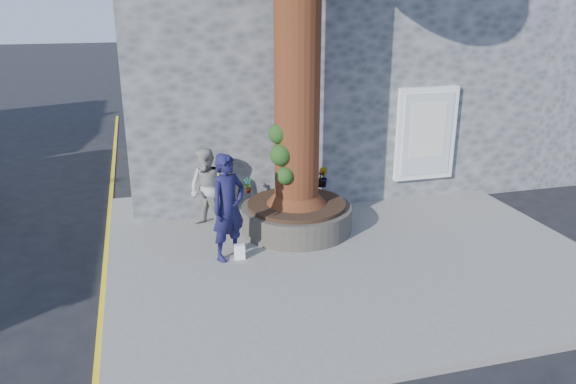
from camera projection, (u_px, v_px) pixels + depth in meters
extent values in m
plane|color=black|center=(284.00, 283.00, 9.84)|extent=(120.00, 120.00, 0.00)
cube|color=slate|center=(344.00, 247.00, 11.10)|extent=(9.00, 8.00, 0.12)
cube|color=yellow|center=(105.00, 278.00, 9.99)|extent=(0.10, 30.00, 0.01)
cube|color=#4A4E4F|center=(304.00, 62.00, 16.04)|extent=(10.00, 8.00, 6.00)
cube|color=white|center=(426.00, 134.00, 13.21)|extent=(1.50, 0.12, 2.20)
cube|color=silver|center=(427.00, 135.00, 13.16)|extent=(1.25, 0.04, 1.95)
cube|color=silver|center=(428.00, 131.00, 13.11)|extent=(0.90, 0.02, 1.30)
cube|color=#4A4E4F|center=(542.00, 55.00, 18.03)|extent=(6.00, 8.00, 6.00)
cylinder|color=black|center=(296.00, 218.00, 11.74)|extent=(2.30, 2.30, 0.52)
cylinder|color=black|center=(297.00, 204.00, 11.64)|extent=(2.04, 2.04, 0.08)
cylinder|color=#492712|center=(298.00, 13.00, 10.40)|extent=(0.90, 0.90, 7.50)
cone|color=#492712|center=(297.00, 186.00, 11.51)|extent=(1.24, 1.24, 0.70)
sphere|color=#1B3A13|center=(281.00, 155.00, 10.99)|extent=(0.44, 0.44, 0.44)
sphere|color=#1B3A13|center=(285.00, 176.00, 11.04)|extent=(0.36, 0.36, 0.36)
sphere|color=#1B3A13|center=(278.00, 134.00, 10.96)|extent=(0.40, 0.40, 0.40)
imported|color=#151439|center=(228.00, 207.00, 10.21)|extent=(0.87, 0.78, 2.01)
imported|color=#9E9D97|center=(207.00, 189.00, 11.64)|extent=(1.04, 1.05, 1.71)
cube|color=white|center=(240.00, 252.00, 10.43)|extent=(0.21, 0.14, 0.28)
imported|color=gray|center=(248.00, 185.00, 12.13)|extent=(0.20, 0.15, 0.35)
imported|color=gray|center=(323.00, 177.00, 12.54)|extent=(0.27, 0.28, 0.44)
imported|color=gray|center=(321.00, 179.00, 12.54)|extent=(0.28, 0.28, 0.36)
imported|color=gray|center=(311.00, 184.00, 12.37)|extent=(0.31, 0.31, 0.26)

